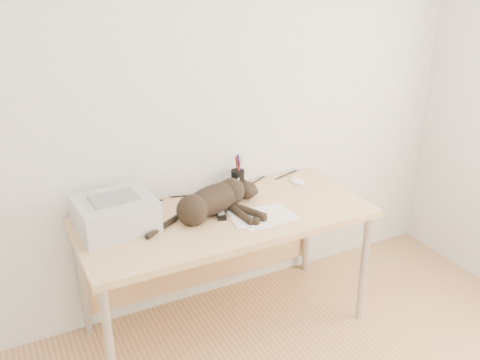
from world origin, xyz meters
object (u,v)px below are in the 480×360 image
desk (219,229)px  cat (211,202)px  pen_cup (238,179)px  mouse (297,180)px  printer (115,213)px  mug (232,184)px

desk → cat: (-0.07, -0.05, 0.21)m
pen_cup → mouse: (0.36, -0.10, -0.04)m
pen_cup → desk: bearing=-137.1°
mouse → cat: bearing=-177.4°
printer → pen_cup: (0.79, 0.18, -0.03)m
cat → mug: (0.24, 0.23, -0.03)m
printer → mouse: (1.15, 0.08, -0.07)m
printer → pen_cup: bearing=12.8°
mug → mouse: size_ratio=0.77×
printer → pen_cup: size_ratio=1.94×
cat → pen_cup: (0.29, 0.26, -0.02)m
desk → pen_cup: (0.22, 0.20, 0.19)m
printer → mug: (0.74, 0.16, -0.05)m
pen_cup → mouse: 0.37m
pen_cup → mouse: size_ratio=1.79×
printer → mouse: bearing=4.1°
cat → pen_cup: bearing=23.9°
cat → mouse: cat is taller
desk → printer: 0.61m
cat → mug: size_ratio=8.43×
desk → pen_cup: 0.35m
printer → mug: bearing=11.9°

